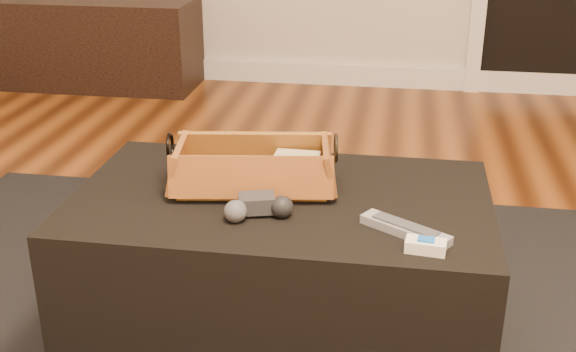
# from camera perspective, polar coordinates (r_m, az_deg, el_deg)

# --- Properties ---
(baseboard) EXTENTS (5.00, 0.04, 0.12)m
(baseboard) POSITION_cam_1_polar(r_m,az_deg,el_deg) (4.24, 2.69, 8.06)
(baseboard) COLOR white
(baseboard) RESTS_ON floor
(media_cabinet) EXTENTS (1.26, 0.45, 0.49)m
(media_cabinet) POSITION_cam_1_polar(r_m,az_deg,el_deg) (4.34, -15.63, 10.13)
(media_cabinet) COLOR black
(media_cabinet) RESTS_ON floor
(ottoman) EXTENTS (1.00, 0.60, 0.42)m
(ottoman) POSITION_cam_1_polar(r_m,az_deg,el_deg) (1.83, -0.52, -7.51)
(ottoman) COLOR black
(ottoman) RESTS_ON area_rug
(tv_remote) EXTENTS (0.22, 0.10, 0.02)m
(tv_remote) POSITION_cam_1_polar(r_m,az_deg,el_deg) (1.76, -3.44, -0.34)
(tv_remote) COLOR black
(tv_remote) RESTS_ON wicker_basket
(cloth_bundle) EXTENTS (0.11, 0.08, 0.06)m
(cloth_bundle) POSITION_cam_1_polar(r_m,az_deg,el_deg) (1.79, 0.70, 0.77)
(cloth_bundle) COLOR tan
(cloth_bundle) RESTS_ON wicker_basket
(wicker_basket) EXTENTS (0.43, 0.27, 0.14)m
(wicker_basket) POSITION_cam_1_polar(r_m,az_deg,el_deg) (1.76, -2.76, 0.51)
(wicker_basket) COLOR #AE7127
(wicker_basket) RESTS_ON ottoman
(game_controller) EXTENTS (0.16, 0.12, 0.05)m
(game_controller) POSITION_cam_1_polar(r_m,az_deg,el_deg) (1.62, -2.39, -2.44)
(game_controller) COLOR #29292B
(game_controller) RESTS_ON ottoman
(silver_remote) EXTENTS (0.20, 0.15, 0.02)m
(silver_remote) POSITION_cam_1_polar(r_m,az_deg,el_deg) (1.57, 9.25, -4.17)
(silver_remote) COLOR #929499
(silver_remote) RESTS_ON ottoman
(cream_gadget) EXTENTS (0.09, 0.05, 0.03)m
(cream_gadget) POSITION_cam_1_polar(r_m,az_deg,el_deg) (1.51, 10.83, -5.43)
(cream_gadget) COLOR white
(cream_gadget) RESTS_ON ottoman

